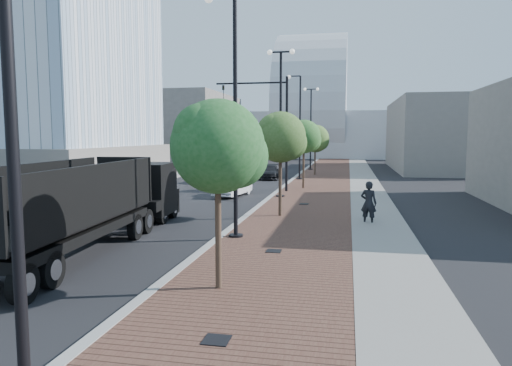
% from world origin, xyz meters
% --- Properties ---
extents(ground, '(220.00, 220.00, 0.00)m').
position_xyz_m(ground, '(0.00, 0.00, 0.00)').
color(ground, black).
extents(sidewalk, '(7.00, 140.00, 0.12)m').
position_xyz_m(sidewalk, '(3.50, 40.00, 0.06)').
color(sidewalk, '#4C2D23').
rests_on(sidewalk, ground).
extents(concrete_strip, '(2.40, 140.00, 0.13)m').
position_xyz_m(concrete_strip, '(6.20, 40.00, 0.07)').
color(concrete_strip, slate).
rests_on(concrete_strip, ground).
extents(curb, '(0.30, 140.00, 0.14)m').
position_xyz_m(curb, '(0.00, 40.00, 0.07)').
color(curb, gray).
rests_on(curb, ground).
extents(west_sidewalk, '(4.00, 140.00, 0.12)m').
position_xyz_m(west_sidewalk, '(-13.00, 40.00, 0.06)').
color(west_sidewalk, slate).
rests_on(west_sidewalk, ground).
extents(dump_truck, '(3.16, 13.44, 3.13)m').
position_xyz_m(dump_truck, '(-4.19, 9.65, 1.32)').
color(dump_truck, black).
rests_on(dump_truck, ground).
extents(white_sedan, '(1.95, 4.10, 1.30)m').
position_xyz_m(white_sedan, '(-2.62, 22.53, 0.65)').
color(white_sedan, white).
rests_on(white_sedan, ground).
extents(dark_car_mid, '(3.76, 5.70, 1.46)m').
position_xyz_m(dark_car_mid, '(-6.31, 31.43, 0.73)').
color(dark_car_mid, black).
rests_on(dark_car_mid, ground).
extents(dark_car_far, '(2.20, 4.57, 1.28)m').
position_xyz_m(dark_car_far, '(-2.30, 35.01, 0.64)').
color(dark_car_far, black).
rests_on(dark_car_far, ground).
extents(pedestrian, '(0.83, 0.67, 1.97)m').
position_xyz_m(pedestrian, '(5.74, 14.03, 0.99)').
color(pedestrian, black).
rests_on(pedestrian, ground).
extents(streetlight_0, '(1.72, 0.56, 9.28)m').
position_xyz_m(streetlight_0, '(0.60, -2.00, 4.82)').
color(streetlight_0, black).
rests_on(streetlight_0, ground).
extents(streetlight_1, '(1.44, 0.56, 9.21)m').
position_xyz_m(streetlight_1, '(0.49, 10.00, 4.34)').
color(streetlight_1, black).
rests_on(streetlight_1, ground).
extents(streetlight_2, '(1.72, 0.56, 9.28)m').
position_xyz_m(streetlight_2, '(0.60, 22.00, 4.82)').
color(streetlight_2, black).
rests_on(streetlight_2, ground).
extents(streetlight_3, '(1.44, 0.56, 9.21)m').
position_xyz_m(streetlight_3, '(0.49, 34.00, 4.34)').
color(streetlight_3, black).
rests_on(streetlight_3, ground).
extents(streetlight_4, '(1.72, 0.56, 9.28)m').
position_xyz_m(streetlight_4, '(0.60, 46.00, 4.82)').
color(streetlight_4, black).
rests_on(streetlight_4, ground).
extents(traffic_mast, '(5.09, 0.20, 8.00)m').
position_xyz_m(traffic_mast, '(-0.30, 25.00, 4.98)').
color(traffic_mast, black).
rests_on(traffic_mast, ground).
extents(tree_0, '(2.41, 2.37, 4.92)m').
position_xyz_m(tree_0, '(1.65, 4.02, 3.72)').
color(tree_0, '#382619').
rests_on(tree_0, ground).
extents(tree_1, '(2.48, 2.45, 5.14)m').
position_xyz_m(tree_1, '(1.65, 15.02, 3.90)').
color(tree_1, '#382619').
rests_on(tree_1, ground).
extents(tree_2, '(2.50, 2.47, 5.14)m').
position_xyz_m(tree_2, '(1.65, 27.02, 3.89)').
color(tree_2, '#382619').
rests_on(tree_2, ground).
extents(tree_3, '(2.71, 2.71, 5.02)m').
position_xyz_m(tree_3, '(1.65, 39.02, 3.66)').
color(tree_3, '#382619').
rests_on(tree_3, ground).
extents(tower_podium, '(19.00, 19.00, 3.00)m').
position_xyz_m(tower_podium, '(-24.00, 32.00, 1.50)').
color(tower_podium, slate).
rests_on(tower_podium, ground).
extents(convention_center, '(50.00, 30.00, 50.00)m').
position_xyz_m(convention_center, '(-2.00, 85.00, 6.00)').
color(convention_center, '#B5BAC0').
rests_on(convention_center, ground).
extents(commercial_block_nw, '(14.00, 20.00, 10.00)m').
position_xyz_m(commercial_block_nw, '(-20.00, 60.00, 5.00)').
color(commercial_block_nw, '#615C57').
rests_on(commercial_block_nw, ground).
extents(commercial_block_ne, '(12.00, 22.00, 8.00)m').
position_xyz_m(commercial_block_ne, '(16.00, 50.00, 4.00)').
color(commercial_block_ne, slate).
rests_on(commercial_block_ne, ground).
extents(utility_cover_0, '(0.50, 0.50, 0.02)m').
position_xyz_m(utility_cover_0, '(2.40, 1.00, 0.13)').
color(utility_cover_0, black).
rests_on(utility_cover_0, sidewalk).
extents(utility_cover_1, '(0.50, 0.50, 0.02)m').
position_xyz_m(utility_cover_1, '(2.40, 8.00, 0.13)').
color(utility_cover_1, black).
rests_on(utility_cover_1, sidewalk).
extents(utility_cover_2, '(0.50, 0.50, 0.02)m').
position_xyz_m(utility_cover_2, '(2.40, 19.00, 0.13)').
color(utility_cover_2, black).
rests_on(utility_cover_2, sidewalk).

